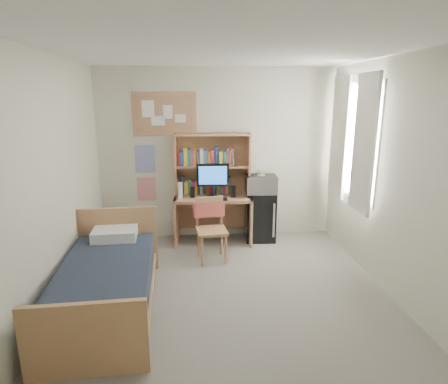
{
  "coord_description": "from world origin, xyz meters",
  "views": [
    {
      "loc": [
        -0.36,
        -3.62,
        2.16
      ],
      "look_at": [
        0.03,
        1.2,
        0.93
      ],
      "focal_mm": 30.0,
      "sensor_mm": 36.0,
      "label": 1
    }
  ],
  "objects": [
    {
      "name": "speaker_left",
      "position": [
        -0.39,
        1.74,
        0.8
      ],
      "size": [
        0.07,
        0.07,
        0.15
      ],
      "primitive_type": "cube",
      "rotation": [
        0.0,
        0.0,
        -0.04
      ],
      "color": "black",
      "rests_on": "desk"
    },
    {
      "name": "bulletin_board",
      "position": [
        -0.78,
        2.08,
        1.92
      ],
      "size": [
        0.94,
        0.03,
        0.64
      ],
      "primitive_type": "cube",
      "color": "#A27955",
      "rests_on": "wall_back"
    },
    {
      "name": "poster_wave",
      "position": [
        -1.1,
        2.09,
        1.25
      ],
      "size": [
        0.3,
        0.01,
        0.42
      ],
      "primitive_type": "cube",
      "color": "#2A3BAA",
      "rests_on": "wall_back"
    },
    {
      "name": "mini_fridge",
      "position": [
        0.64,
        1.84,
        0.38
      ],
      "size": [
        0.46,
        0.46,
        0.76
      ],
      "primitive_type": "cube",
      "rotation": [
        0.0,
        0.0,
        -0.04
      ],
      "color": "black",
      "rests_on": "floor"
    },
    {
      "name": "wall_front",
      "position": [
        0.0,
        -2.1,
        1.3
      ],
      "size": [
        3.6,
        0.04,
        2.6
      ],
      "primitive_type": "cube",
      "color": "beige",
      "rests_on": "floor"
    },
    {
      "name": "desk_chair",
      "position": [
        -0.14,
        1.11,
        0.43
      ],
      "size": [
        0.48,
        0.48,
        0.86
      ],
      "primitive_type": "cube",
      "rotation": [
        0.0,
        0.0,
        0.12
      ],
      "color": "tan",
      "rests_on": "floor"
    },
    {
      "name": "curtain_right",
      "position": [
        1.72,
        1.6,
        1.6
      ],
      "size": [
        0.04,
        0.55,
        1.7
      ],
      "primitive_type": "cube",
      "color": "white",
      "rests_on": "wall_right"
    },
    {
      "name": "ceiling",
      "position": [
        0.0,
        0.0,
        2.6
      ],
      "size": [
        3.6,
        4.2,
        0.02
      ],
      "primitive_type": "cube",
      "color": "white",
      "rests_on": "wall_back"
    },
    {
      "name": "poster_japan",
      "position": [
        -1.1,
        2.09,
        0.78
      ],
      "size": [
        0.28,
        0.01,
        0.36
      ],
      "primitive_type": "cube",
      "color": "red",
      "rests_on": "wall_back"
    },
    {
      "name": "bed",
      "position": [
        -1.28,
        -0.07,
        0.26
      ],
      "size": [
        1.03,
        1.91,
        0.51
      ],
      "primitive_type": "cube",
      "rotation": [
        0.0,
        0.0,
        0.06
      ],
      "color": "#19202E",
      "rests_on": "floor"
    },
    {
      "name": "monitor",
      "position": [
        -0.09,
        1.73,
        0.97
      ],
      "size": [
        0.47,
        0.06,
        0.5
      ],
      "primitive_type": "cube",
      "rotation": [
        0.0,
        0.0,
        -0.04
      ],
      "color": "black",
      "rests_on": "desk"
    },
    {
      "name": "curtain_left",
      "position": [
        1.72,
        0.8,
        1.6
      ],
      "size": [
        0.04,
        0.55,
        1.7
      ],
      "primitive_type": "cube",
      "color": "white",
      "rests_on": "wall_right"
    },
    {
      "name": "desk",
      "position": [
        -0.09,
        1.79,
        0.36
      ],
      "size": [
        1.17,
        0.62,
        0.72
      ],
      "primitive_type": "cube",
      "rotation": [
        0.0,
        0.0,
        -0.04
      ],
      "color": "tan",
      "rests_on": "floor"
    },
    {
      "name": "desk_fan",
      "position": [
        0.64,
        1.82,
        1.16
      ],
      "size": [
        0.23,
        0.23,
        0.28
      ],
      "primitive_type": "cylinder",
      "rotation": [
        0.0,
        0.0,
        -0.04
      ],
      "color": "white",
      "rests_on": "microwave"
    },
    {
      "name": "water_bottle",
      "position": [
        -0.57,
        1.71,
        0.84
      ],
      "size": [
        0.07,
        0.07,
        0.24
      ],
      "primitive_type": "cylinder",
      "rotation": [
        0.0,
        0.0,
        -0.04
      ],
      "color": "white",
      "rests_on": "desk"
    },
    {
      "name": "hoodie",
      "position": [
        -0.16,
        1.31,
        0.66
      ],
      "size": [
        0.43,
        0.18,
        0.2
      ],
      "primitive_type": "cube",
      "rotation": [
        0.0,
        0.0,
        0.12
      ],
      "color": "#D55B51",
      "rests_on": "desk_chair"
    },
    {
      "name": "speaker_right",
      "position": [
        0.21,
        1.72,
        0.8
      ],
      "size": [
        0.07,
        0.07,
        0.17
      ],
      "primitive_type": "cube",
      "rotation": [
        0.0,
        0.0,
        -0.04
      ],
      "color": "black",
      "rests_on": "desk"
    },
    {
      "name": "wall_right",
      "position": [
        1.8,
        0.0,
        1.3
      ],
      "size": [
        0.04,
        4.2,
        2.6
      ],
      "primitive_type": "cube",
      "color": "beige",
      "rests_on": "floor"
    },
    {
      "name": "keyboard",
      "position": [
        -0.09,
        1.59,
        0.73
      ],
      "size": [
        0.42,
        0.15,
        0.02
      ],
      "primitive_type": "cube",
      "rotation": [
        0.0,
        0.0,
        -0.04
      ],
      "color": "black",
      "rests_on": "desk"
    },
    {
      "name": "wall_left",
      "position": [
        -1.8,
        0.0,
        1.3
      ],
      "size": [
        0.04,
        4.2,
        2.6
      ],
      "primitive_type": "cube",
      "color": "beige",
      "rests_on": "floor"
    },
    {
      "name": "wall_back",
      "position": [
        0.0,
        2.1,
        1.3
      ],
      "size": [
        3.6,
        0.04,
        2.6
      ],
      "primitive_type": "cube",
      "color": "beige",
      "rests_on": "floor"
    },
    {
      "name": "microwave",
      "position": [
        0.64,
        1.82,
        0.89
      ],
      "size": [
        0.47,
        0.36,
        0.26
      ],
      "primitive_type": "cube",
      "rotation": [
        0.0,
        0.0,
        -0.04
      ],
      "color": "silver",
      "rests_on": "mini_fridge"
    },
    {
      "name": "hutch",
      "position": [
        -0.08,
        1.94,
        1.18
      ],
      "size": [
        1.14,
        0.33,
        0.92
      ],
      "primitive_type": "cube",
      "rotation": [
        0.0,
        0.0,
        -0.04
      ],
      "color": "tan",
      "rests_on": "desk"
    },
    {
      "name": "floor",
      "position": [
        0.0,
        0.0,
        -0.01
      ],
      "size": [
        3.6,
        4.2,
        0.02
      ],
      "primitive_type": "cube",
      "color": "gray",
      "rests_on": "ground"
    },
    {
      "name": "pillow",
      "position": [
        -1.32,
        0.68,
        0.57
      ],
      "size": [
        0.53,
        0.39,
        0.12
      ],
      "primitive_type": "cube",
      "rotation": [
        0.0,
        0.0,
        0.06
      ],
      "color": "white",
      "rests_on": "bed"
    },
    {
      "name": "window_unit",
      "position": [
        1.75,
        1.2,
        1.6
      ],
      "size": [
        0.1,
        1.4,
        1.7
      ],
      "primitive_type": "cube",
      "color": "white",
      "rests_on": "wall_right"
    }
  ]
}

